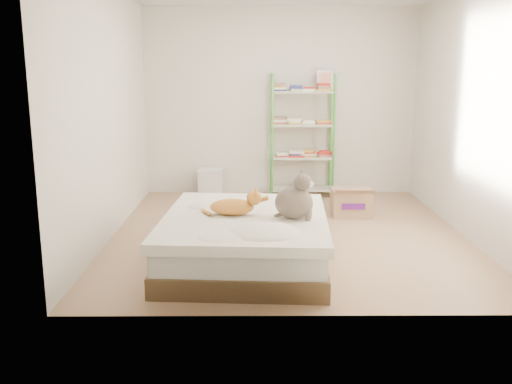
{
  "coord_description": "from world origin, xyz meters",
  "views": [
    {
      "loc": [
        -0.39,
        -6.0,
        1.8
      ],
      "look_at": [
        -0.36,
        -0.68,
        0.62
      ],
      "focal_mm": 40.0,
      "sensor_mm": 36.0,
      "label": 1
    }
  ],
  "objects_px": {
    "bed": "(245,240)",
    "grey_cat": "(294,196)",
    "orange_cat": "(232,205)",
    "cardboard_box": "(351,202)",
    "shelf_unit": "(302,132)",
    "white_bin": "(210,182)"
  },
  "relations": [
    {
      "from": "bed",
      "to": "shelf_unit",
      "type": "distance_m",
      "value": 3.04
    },
    {
      "from": "orange_cat",
      "to": "cardboard_box",
      "type": "bearing_deg",
      "value": 51.06
    },
    {
      "from": "bed",
      "to": "grey_cat",
      "type": "bearing_deg",
      "value": -11.0
    },
    {
      "from": "bed",
      "to": "orange_cat",
      "type": "xyz_separation_m",
      "value": [
        -0.12,
        0.02,
        0.33
      ]
    },
    {
      "from": "bed",
      "to": "grey_cat",
      "type": "distance_m",
      "value": 0.63
    },
    {
      "from": "grey_cat",
      "to": "cardboard_box",
      "type": "distance_m",
      "value": 2.12
    },
    {
      "from": "bed",
      "to": "cardboard_box",
      "type": "height_order",
      "value": "bed"
    },
    {
      "from": "orange_cat",
      "to": "shelf_unit",
      "type": "xyz_separation_m",
      "value": [
        0.88,
        2.84,
        0.34
      ]
    },
    {
      "from": "grey_cat",
      "to": "cardboard_box",
      "type": "height_order",
      "value": "grey_cat"
    },
    {
      "from": "bed",
      "to": "shelf_unit",
      "type": "bearing_deg",
      "value": 78.65
    },
    {
      "from": "cardboard_box",
      "to": "orange_cat",
      "type": "bearing_deg",
      "value": -127.99
    },
    {
      "from": "shelf_unit",
      "to": "cardboard_box",
      "type": "distance_m",
      "value": 1.42
    },
    {
      "from": "bed",
      "to": "shelf_unit",
      "type": "xyz_separation_m",
      "value": [
        0.76,
        2.86,
        0.67
      ]
    },
    {
      "from": "grey_cat",
      "to": "shelf_unit",
      "type": "height_order",
      "value": "shelf_unit"
    },
    {
      "from": "bed",
      "to": "grey_cat",
      "type": "height_order",
      "value": "grey_cat"
    },
    {
      "from": "bed",
      "to": "white_bin",
      "type": "bearing_deg",
      "value": 104.04
    },
    {
      "from": "bed",
      "to": "orange_cat",
      "type": "distance_m",
      "value": 0.35
    },
    {
      "from": "grey_cat",
      "to": "cardboard_box",
      "type": "relative_size",
      "value": 0.89
    },
    {
      "from": "shelf_unit",
      "to": "white_bin",
      "type": "height_order",
      "value": "shelf_unit"
    },
    {
      "from": "shelf_unit",
      "to": "cardboard_box",
      "type": "bearing_deg",
      "value": -64.96
    },
    {
      "from": "bed",
      "to": "grey_cat",
      "type": "xyz_separation_m",
      "value": [
        0.43,
        -0.11,
        0.44
      ]
    },
    {
      "from": "white_bin",
      "to": "cardboard_box",
      "type": "bearing_deg",
      "value": -30.73
    }
  ]
}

